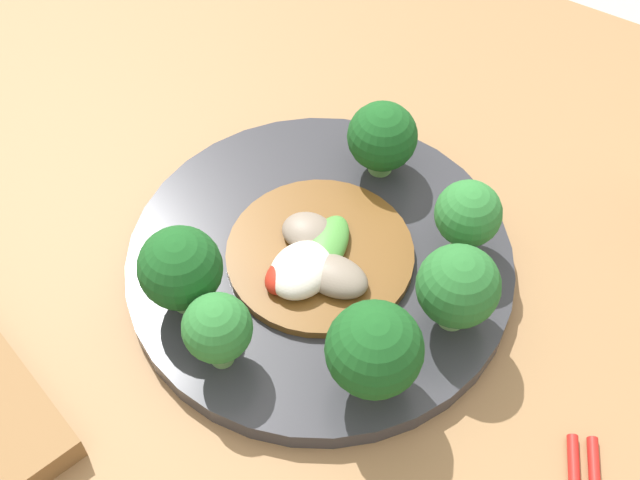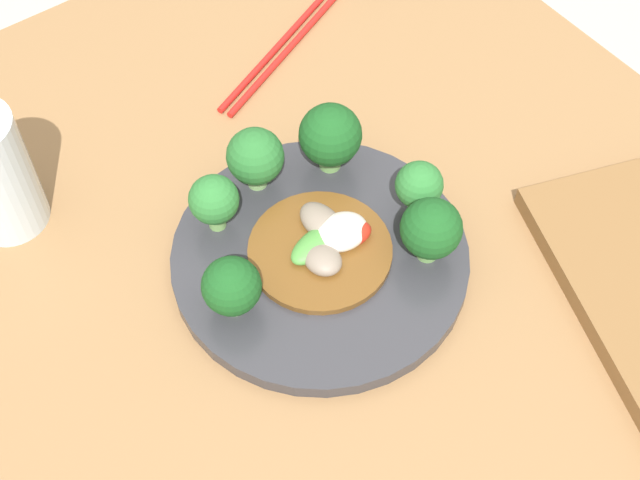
{
  "view_description": "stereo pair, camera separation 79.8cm",
  "coord_description": "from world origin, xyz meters",
  "px_view_note": "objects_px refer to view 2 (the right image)",
  "views": [
    {
      "loc": [
        0.19,
        -0.28,
        1.26
      ],
      "look_at": [
        0.01,
        0.02,
        0.79
      ],
      "focal_mm": 50.0,
      "sensor_mm": 36.0,
      "label": 1
    },
    {
      "loc": [
        -0.34,
        0.29,
        1.42
      ],
      "look_at": [
        0.01,
        0.02,
        0.79
      ],
      "focal_mm": 50.0,
      "sensor_mm": 36.0,
      "label": 2
    }
  ],
  "objects_px": {
    "plate": "(320,258)",
    "broccoli_northeast": "(214,200)",
    "broccoli_north": "(232,287)",
    "chopsticks": "(286,45)",
    "broccoli_south": "(419,186)",
    "broccoli_southwest": "(431,229)",
    "stirfry_center": "(327,243)",
    "broccoli_east": "(255,157)",
    "broccoli_southeast": "(330,136)"
  },
  "relations": [
    {
      "from": "broccoli_southeast",
      "to": "broccoli_southwest",
      "type": "height_order",
      "value": "broccoli_southeast"
    },
    {
      "from": "plate",
      "to": "broccoli_southeast",
      "type": "relative_size",
      "value": 3.66
    },
    {
      "from": "broccoli_northeast",
      "to": "broccoli_north",
      "type": "xyz_separation_m",
      "value": [
        -0.08,
        0.04,
        -0.0
      ]
    },
    {
      "from": "chopsticks",
      "to": "broccoli_northeast",
      "type": "bearing_deg",
      "value": 131.09
    },
    {
      "from": "broccoli_north",
      "to": "chopsticks",
      "type": "bearing_deg",
      "value": -42.32
    },
    {
      "from": "broccoli_north",
      "to": "broccoli_southwest",
      "type": "distance_m",
      "value": 0.18
    },
    {
      "from": "plate",
      "to": "broccoli_north",
      "type": "height_order",
      "value": "broccoli_north"
    },
    {
      "from": "plate",
      "to": "broccoli_northeast",
      "type": "bearing_deg",
      "value": 35.31
    },
    {
      "from": "broccoli_north",
      "to": "chopsticks",
      "type": "relative_size",
      "value": 0.27
    },
    {
      "from": "broccoli_southwest",
      "to": "chopsticks",
      "type": "bearing_deg",
      "value": -11.2
    },
    {
      "from": "stirfry_center",
      "to": "chopsticks",
      "type": "bearing_deg",
      "value": -27.35
    },
    {
      "from": "broccoli_east",
      "to": "broccoli_southeast",
      "type": "bearing_deg",
      "value": -108.43
    },
    {
      "from": "broccoli_northeast",
      "to": "stirfry_center",
      "type": "xyz_separation_m",
      "value": [
        -0.08,
        -0.06,
        -0.03
      ]
    },
    {
      "from": "plate",
      "to": "stirfry_center",
      "type": "distance_m",
      "value": 0.02
    },
    {
      "from": "plate",
      "to": "broccoli_east",
      "type": "height_order",
      "value": "broccoli_east"
    },
    {
      "from": "plate",
      "to": "broccoli_south",
      "type": "height_order",
      "value": "broccoli_south"
    },
    {
      "from": "broccoli_northeast",
      "to": "broccoli_southwest",
      "type": "distance_m",
      "value": 0.19
    },
    {
      "from": "chopsticks",
      "to": "broccoli_south",
      "type": "bearing_deg",
      "value": 171.97
    },
    {
      "from": "plate",
      "to": "stirfry_center",
      "type": "bearing_deg",
      "value": -86.24
    },
    {
      "from": "broccoli_south",
      "to": "plate",
      "type": "bearing_deg",
      "value": 81.98
    },
    {
      "from": "plate",
      "to": "chopsticks",
      "type": "bearing_deg",
      "value": -28.74
    },
    {
      "from": "broccoli_southeast",
      "to": "chopsticks",
      "type": "relative_size",
      "value": 0.33
    },
    {
      "from": "broccoli_east",
      "to": "broccoli_north",
      "type": "distance_m",
      "value": 0.14
    },
    {
      "from": "chopsticks",
      "to": "broccoli_east",
      "type": "bearing_deg",
      "value": 137.58
    },
    {
      "from": "chopsticks",
      "to": "broccoli_north",
      "type": "bearing_deg",
      "value": 137.68
    },
    {
      "from": "broccoli_southwest",
      "to": "broccoli_south",
      "type": "bearing_deg",
      "value": -28.4
    },
    {
      "from": "stirfry_center",
      "to": "broccoli_east",
      "type": "bearing_deg",
      "value": 4.84
    },
    {
      "from": "stirfry_center",
      "to": "chopsticks",
      "type": "xyz_separation_m",
      "value": [
        0.25,
        -0.13,
        -0.02
      ]
    },
    {
      "from": "plate",
      "to": "broccoli_north",
      "type": "bearing_deg",
      "value": 91.55
    },
    {
      "from": "broccoli_northeast",
      "to": "broccoli_north",
      "type": "distance_m",
      "value": 0.09
    },
    {
      "from": "broccoli_southeast",
      "to": "chopsticks",
      "type": "distance_m",
      "value": 0.19
    },
    {
      "from": "broccoli_north",
      "to": "broccoli_northeast",
      "type": "bearing_deg",
      "value": -23.24
    },
    {
      "from": "broccoli_east",
      "to": "broccoli_southwest",
      "type": "xyz_separation_m",
      "value": [
        -0.16,
        -0.08,
        0.0
      ]
    },
    {
      "from": "broccoli_northeast",
      "to": "broccoli_southeast",
      "type": "distance_m",
      "value": 0.12
    },
    {
      "from": "broccoli_south",
      "to": "broccoli_north",
      "type": "bearing_deg",
      "value": 86.57
    },
    {
      "from": "broccoli_southwest",
      "to": "broccoli_north",
      "type": "bearing_deg",
      "value": 71.86
    },
    {
      "from": "broccoli_southwest",
      "to": "broccoli_southeast",
      "type": "bearing_deg",
      "value": 3.36
    },
    {
      "from": "broccoli_northeast",
      "to": "stirfry_center",
      "type": "relative_size",
      "value": 0.47
    },
    {
      "from": "broccoli_northeast",
      "to": "broccoli_south",
      "type": "xyz_separation_m",
      "value": [
        -0.09,
        -0.16,
        -0.0
      ]
    },
    {
      "from": "broccoli_north",
      "to": "stirfry_center",
      "type": "relative_size",
      "value": 0.47
    },
    {
      "from": "broccoli_south",
      "to": "broccoli_southeast",
      "type": "bearing_deg",
      "value": 19.18
    },
    {
      "from": "broccoli_southeast",
      "to": "stirfry_center",
      "type": "relative_size",
      "value": 0.56
    },
    {
      "from": "broccoli_northeast",
      "to": "broccoli_southwest",
      "type": "height_order",
      "value": "broccoli_southwest"
    },
    {
      "from": "broccoli_northeast",
      "to": "broccoli_south",
      "type": "distance_m",
      "value": 0.18
    },
    {
      "from": "broccoli_east",
      "to": "stirfry_center",
      "type": "xyz_separation_m",
      "value": [
        -0.1,
        -0.01,
        -0.03
      ]
    },
    {
      "from": "broccoli_south",
      "to": "broccoli_southwest",
      "type": "distance_m",
      "value": 0.05
    },
    {
      "from": "broccoli_southwest",
      "to": "stirfry_center",
      "type": "bearing_deg",
      "value": 49.36
    },
    {
      "from": "broccoli_south",
      "to": "chopsticks",
      "type": "bearing_deg",
      "value": -8.03
    },
    {
      "from": "broccoli_northeast",
      "to": "chopsticks",
      "type": "distance_m",
      "value": 0.26
    },
    {
      "from": "broccoli_southeast",
      "to": "broccoli_north",
      "type": "bearing_deg",
      "value": 116.22
    }
  ]
}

